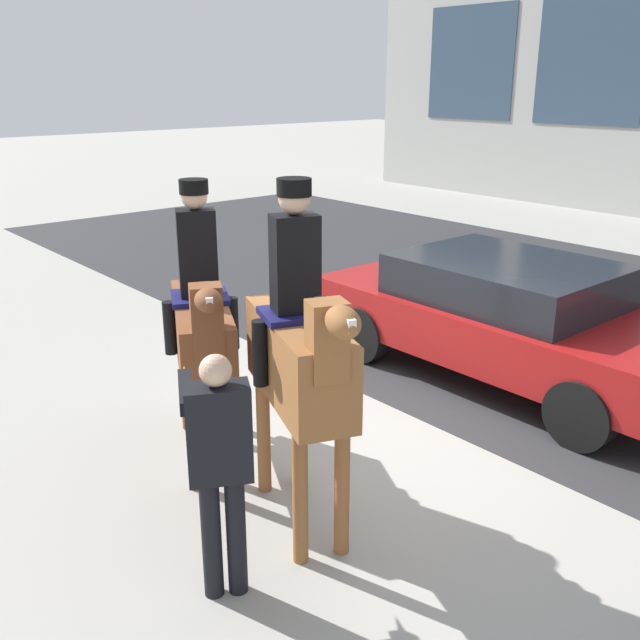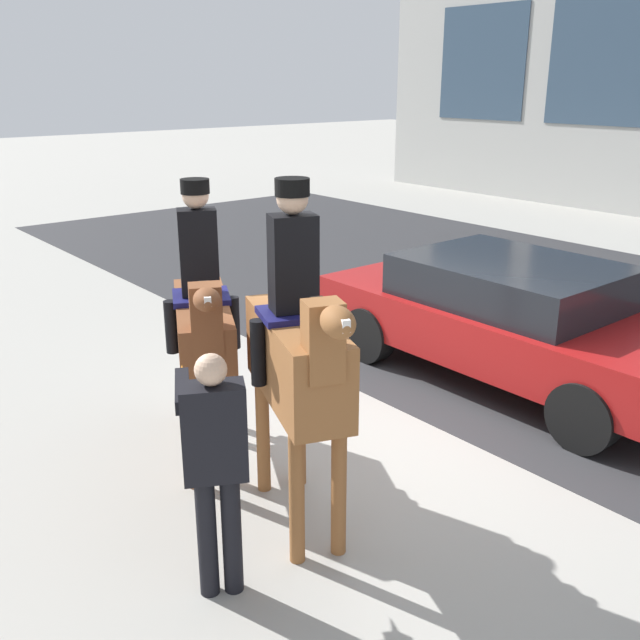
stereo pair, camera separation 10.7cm
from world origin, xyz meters
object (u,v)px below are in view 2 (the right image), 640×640
at_px(street_car_near_lane, 515,317).
at_px(pedestrian_bystander, 214,457).
at_px(mounted_horse_companion, 298,353).
at_px(mounted_horse_lead, 203,326).

bearing_deg(street_car_near_lane, pedestrian_bystander, -77.83).
xyz_separation_m(mounted_horse_companion, street_car_near_lane, (-0.68, 3.59, -0.67)).
height_order(mounted_horse_companion, pedestrian_bystander, mounted_horse_companion).
bearing_deg(pedestrian_bystander, mounted_horse_companion, -43.66).
height_order(mounted_horse_lead, street_car_near_lane, mounted_horse_lead).
xyz_separation_m(mounted_horse_companion, pedestrian_bystander, (0.29, -0.90, -0.39)).
relative_size(mounted_horse_lead, pedestrian_bystander, 1.46).
bearing_deg(street_car_near_lane, mounted_horse_lead, -100.28).
bearing_deg(mounted_horse_companion, pedestrian_bystander, -50.96).
relative_size(mounted_horse_lead, street_car_near_lane, 0.54).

